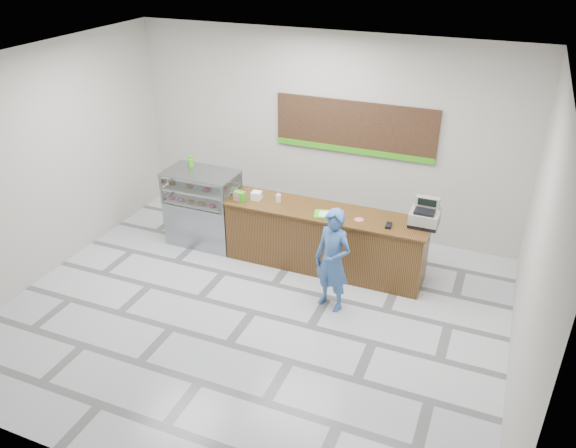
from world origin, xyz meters
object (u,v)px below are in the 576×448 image
at_px(cash_register, 425,215).
at_px(serving_tray, 327,214).
at_px(sales_counter, 325,239).
at_px(customer, 333,260).
at_px(display_case, 203,207).

relative_size(cash_register, serving_tray, 1.02).
height_order(sales_counter, serving_tray, serving_tray).
bearing_deg(serving_tray, cash_register, -5.52).
height_order(sales_counter, customer, customer).
bearing_deg(customer, display_case, 177.73).
xyz_separation_m(display_case, serving_tray, (2.28, -0.12, 0.37)).
height_order(serving_tray, customer, customer).
bearing_deg(display_case, serving_tray, -3.06).
bearing_deg(serving_tray, display_case, 161.16).
bearing_deg(cash_register, sales_counter, -175.18).
bearing_deg(sales_counter, cash_register, 5.28).
bearing_deg(customer, sales_counter, 132.50).
bearing_deg(sales_counter, display_case, -179.99).
height_order(sales_counter, cash_register, cash_register).
bearing_deg(customer, cash_register, 63.90).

